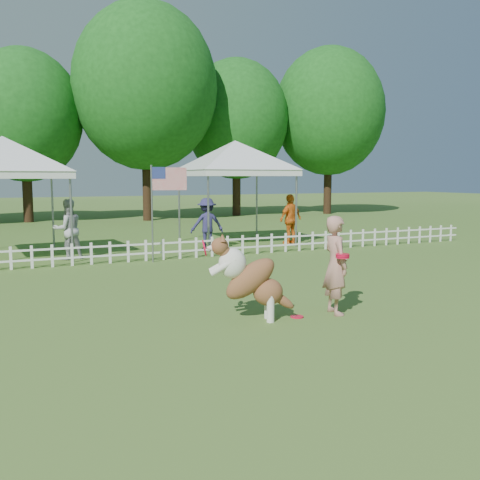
{
  "coord_description": "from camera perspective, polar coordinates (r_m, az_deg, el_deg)",
  "views": [
    {
      "loc": [
        -4.52,
        -7.63,
        2.34
      ],
      "look_at": [
        -0.12,
        2.0,
        1.1
      ],
      "focal_mm": 40.0,
      "sensor_mm": 36.0,
      "label": 1
    }
  ],
  "objects": [
    {
      "name": "picket_fence",
      "position": [
        15.45,
        -7.32,
        -0.96
      ],
      "size": [
        22.0,
        0.08,
        0.6
      ],
      "primitive_type": null,
      "color": "white",
      "rests_on": "ground"
    },
    {
      "name": "tree_center_right",
      "position": [
        29.87,
        -10.05,
        14.21
      ],
      "size": [
        7.6,
        7.6,
        12.6
      ],
      "primitive_type": null,
      "color": "#164F16",
      "rests_on": "ground"
    },
    {
      "name": "canopy_tent_right",
      "position": [
        18.86,
        -0.52,
        4.96
      ],
      "size": [
        3.5,
        3.5,
        3.54
      ],
      "primitive_type": null,
      "rotation": [
        0.0,
        0.0,
        -0.02
      ],
      "color": "white",
      "rests_on": "ground"
    },
    {
      "name": "tree_right",
      "position": [
        33.15,
        -0.38,
        11.64
      ],
      "size": [
        6.2,
        6.2,
        10.4
      ],
      "primitive_type": null,
      "color": "#164F16",
      "rests_on": "ground"
    },
    {
      "name": "handler",
      "position": [
        9.3,
        10.16,
        -2.65
      ],
      "size": [
        0.49,
        0.67,
        1.7
      ],
      "primitive_type": "imported",
      "rotation": [
        0.0,
        0.0,
        1.42
      ],
      "color": "tan",
      "rests_on": "ground"
    },
    {
      "name": "tree_center_left",
      "position": [
        30.28,
        -22.0,
        11.06
      ],
      "size": [
        6.0,
        6.0,
        9.8
      ],
      "primitive_type": null,
      "color": "#164F16",
      "rests_on": "ground"
    },
    {
      "name": "spectator_c",
      "position": [
        18.93,
        5.41,
        2.23
      ],
      "size": [
        1.12,
        0.74,
        1.76
      ],
      "primitive_type": "imported",
      "rotation": [
        0.0,
        0.0,
        3.47
      ],
      "color": "orange",
      "rests_on": "ground"
    },
    {
      "name": "spectator_a",
      "position": [
        16.07,
        -17.89,
        1.09
      ],
      "size": [
        0.96,
        0.82,
        1.73
      ],
      "primitive_type": "imported",
      "rotation": [
        0.0,
        0.0,
        3.36
      ],
      "color": "#AAA9AF",
      "rests_on": "ground"
    },
    {
      "name": "tree_far_right",
      "position": [
        35.23,
        9.45,
        12.07
      ],
      "size": [
        7.0,
        7.0,
        11.4
      ],
      "primitive_type": null,
      "color": "#164F16",
      "rests_on": "ground"
    },
    {
      "name": "spectator_b",
      "position": [
        17.46,
        -3.54,
        1.74
      ],
      "size": [
        1.16,
        0.76,
        1.68
      ],
      "primitive_type": "imported",
      "rotation": [
        0.0,
        0.0,
        3.01
      ],
      "color": "navy",
      "rests_on": "ground"
    },
    {
      "name": "dog",
      "position": [
        8.73,
        1.26,
        -4.15
      ],
      "size": [
        1.43,
        0.85,
        1.4
      ],
      "primitive_type": null,
      "rotation": [
        0.0,
        0.0,
        -0.32
      ],
      "color": "brown",
      "rests_on": "ground"
    },
    {
      "name": "flag_pole",
      "position": [
        14.88,
        -9.36,
        2.74
      ],
      "size": [
        1.03,
        0.3,
        2.68
      ],
      "primitive_type": null,
      "rotation": [
        0.0,
        0.0,
        -0.19
      ],
      "color": "gray",
      "rests_on": "ground"
    },
    {
      "name": "ground",
      "position": [
        9.18,
        5.94,
        -8.14
      ],
      "size": [
        120.0,
        120.0,
        0.0
      ],
      "primitive_type": "plane",
      "color": "#315A1C",
      "rests_on": "ground"
    },
    {
      "name": "canopy_tent_left",
      "position": [
        16.7,
        -23.75,
        3.97
      ],
      "size": [
        3.53,
        3.53,
        3.43
      ],
      "primitive_type": null,
      "rotation": [
        0.0,
        0.0,
        0.07
      ],
      "color": "white",
      "rests_on": "ground"
    },
    {
      "name": "frisbee_on_turf",
      "position": [
        9.14,
        6.09,
        -8.13
      ],
      "size": [
        0.29,
        0.29,
        0.02
      ],
      "primitive_type": "cylinder",
      "rotation": [
        0.0,
        0.0,
        0.41
      ],
      "color": "red",
      "rests_on": "ground"
    }
  ]
}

